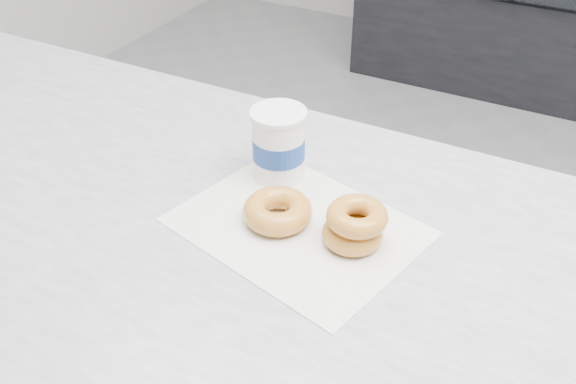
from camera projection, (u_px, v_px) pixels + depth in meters
name	position (u px, v px, depth m)	size (l,w,h in m)	color
wax_paper	(297.00, 226.00, 0.95)	(0.34, 0.26, 0.00)	silver
donut_single	(277.00, 211.00, 0.95)	(0.10, 0.10, 0.04)	#CB7937
donut_stack	(355.00, 225.00, 0.90)	(0.12, 0.12, 0.06)	#CB7937
coffee_cup	(279.00, 144.00, 1.02)	(0.11, 0.11, 0.12)	white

